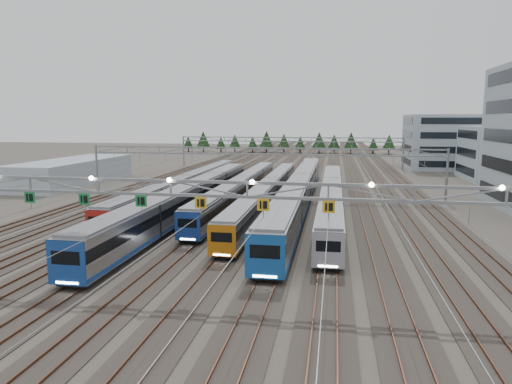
% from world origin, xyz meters
% --- Properties ---
extents(ground, '(400.00, 400.00, 0.00)m').
position_xyz_m(ground, '(0.00, 0.00, 0.00)').
color(ground, '#47423A').
rests_on(ground, ground).
extents(track_bed, '(54.00, 260.00, 5.42)m').
position_xyz_m(track_bed, '(0.00, 100.00, 1.49)').
color(track_bed, '#2D2823').
rests_on(track_bed, ground).
extents(train_a, '(2.60, 55.67, 3.38)m').
position_xyz_m(train_a, '(-11.25, 37.32, 1.94)').
color(train_a, black).
rests_on(train_a, ground).
extents(train_b, '(2.94, 55.83, 3.84)m').
position_xyz_m(train_b, '(-6.75, 24.90, 2.17)').
color(train_b, black).
rests_on(train_b, ground).
extents(train_c, '(2.60, 51.40, 3.37)m').
position_xyz_m(train_c, '(-2.25, 35.82, 1.94)').
color(train_c, black).
rests_on(train_c, ground).
extents(train_d, '(2.53, 55.73, 3.28)m').
position_xyz_m(train_d, '(2.25, 33.52, 1.89)').
color(train_d, black).
rests_on(train_d, ground).
extents(train_e, '(3.03, 65.98, 3.95)m').
position_xyz_m(train_e, '(6.75, 33.62, 2.22)').
color(train_e, black).
rests_on(train_e, ground).
extents(train_f, '(2.64, 52.25, 3.43)m').
position_xyz_m(train_f, '(11.25, 30.15, 1.96)').
color(train_f, black).
rests_on(train_f, ground).
extents(gantry_near, '(56.36, 0.61, 8.08)m').
position_xyz_m(gantry_near, '(-0.05, -0.12, 7.09)').
color(gantry_near, gray).
rests_on(gantry_near, ground).
extents(gantry_mid, '(56.36, 0.36, 8.00)m').
position_xyz_m(gantry_mid, '(0.00, 40.00, 6.39)').
color(gantry_mid, gray).
rests_on(gantry_mid, ground).
extents(gantry_far, '(56.36, 0.36, 8.00)m').
position_xyz_m(gantry_far, '(0.00, 85.00, 6.39)').
color(gantry_far, gray).
rests_on(gantry_far, ground).
extents(depot_bldg_mid, '(14.00, 16.00, 10.93)m').
position_xyz_m(depot_bldg_mid, '(44.97, 68.44, 5.47)').
color(depot_bldg_mid, '#9CB0BA').
rests_on(depot_bldg_mid, ground).
extents(depot_bldg_north, '(22.00, 18.00, 13.49)m').
position_xyz_m(depot_bldg_north, '(40.63, 91.21, 6.75)').
color(depot_bldg_north, '#9CB0BA').
rests_on(depot_bldg_north, ground).
extents(west_shed, '(10.00, 30.00, 4.60)m').
position_xyz_m(west_shed, '(-38.27, 49.49, 2.30)').
color(west_shed, '#9CB0BA').
rests_on(west_shed, ground).
extents(treeline, '(87.50, 5.60, 7.02)m').
position_xyz_m(treeline, '(-4.05, 139.84, 4.23)').
color(treeline, '#332114').
rests_on(treeline, ground).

